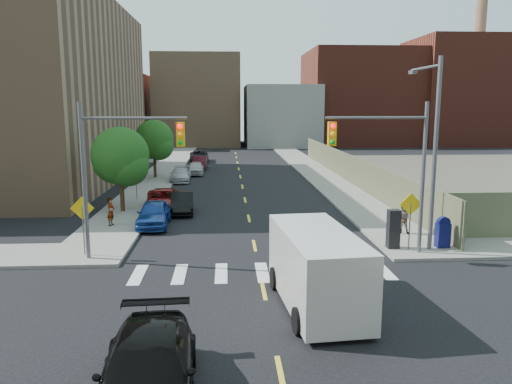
{
  "coord_description": "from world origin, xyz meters",
  "views": [
    {
      "loc": [
        -1.35,
        -15.73,
        6.86
      ],
      "look_at": [
        0.32,
        11.94,
        2.0
      ],
      "focal_mm": 35.0,
      "sensor_mm": 36.0,
      "label": 1
    }
  ],
  "objects": [
    {
      "name": "pedestrian_west",
      "position": [
        -7.85,
        12.06,
        0.95
      ],
      "size": [
        0.5,
        0.65,
        1.6
      ],
      "primitive_type": "imported",
      "rotation": [
        0.0,
        0.0,
        1.36
      ],
      "color": "gray",
      "rests_on": "sidewalk_nw"
    },
    {
      "name": "parked_car_white",
      "position": [
        -4.36,
        33.64,
        0.66
      ],
      "size": [
        1.66,
        3.92,
        1.32
      ],
      "primitive_type": "imported",
      "rotation": [
        0.0,
        0.0,
        0.03
      ],
      "color": "#B5B5B5",
      "rests_on": "ground"
    },
    {
      "name": "tree_west_far",
      "position": [
        -8.0,
        31.05,
        3.48
      ],
      "size": [
        3.66,
        3.64,
        5.52
      ],
      "color": "#332114",
      "rests_on": "ground"
    },
    {
      "name": "tree_west_near",
      "position": [
        -8.0,
        16.05,
        3.48
      ],
      "size": [
        3.66,
        3.64,
        5.52
      ],
      "color": "#332114",
      "rests_on": "ground"
    },
    {
      "name": "ground",
      "position": [
        0.0,
        0.0,
        0.0
      ],
      "size": [
        160.0,
        160.0,
        0.0
      ],
      "primitive_type": "plane",
      "color": "black",
      "rests_on": "ground"
    },
    {
      "name": "smokestack",
      "position": [
        42.0,
        70.0,
        14.0
      ],
      "size": [
        1.8,
        1.8,
        28.0
      ],
      "primitive_type": "cylinder",
      "color": "#8C6B4C",
      "rests_on": "ground"
    },
    {
      "name": "bg_bldg_east",
      "position": [
        22.0,
        72.0,
        8.0
      ],
      "size": [
        18.0,
        18.0,
        16.0
      ],
      "primitive_type": "cube",
      "color": "#592319",
      "rests_on": "ground"
    },
    {
      "name": "signal_nw",
      "position": [
        -5.98,
        6.0,
        4.53
      ],
      "size": [
        4.59,
        0.3,
        7.0
      ],
      "color": "#59595E",
      "rests_on": "ground"
    },
    {
      "name": "parked_car_blue",
      "position": [
        -5.5,
        12.34,
        0.73
      ],
      "size": [
        1.84,
        4.34,
        1.46
      ],
      "primitive_type": "imported",
      "rotation": [
        0.0,
        0.0,
        0.03
      ],
      "color": "navy",
      "rests_on": "ground"
    },
    {
      "name": "pedestrian_east",
      "position": [
        7.95,
        9.45,
        0.93
      ],
      "size": [
        0.92,
        0.83,
        1.56
      ],
      "primitive_type": "imported",
      "rotation": [
        0.0,
        0.0,
        2.77
      ],
      "color": "gray",
      "rests_on": "sidewalk_ne"
    },
    {
      "name": "bg_bldg_west",
      "position": [
        -22.0,
        70.0,
        6.0
      ],
      "size": [
        14.0,
        18.0,
        12.0
      ],
      "primitive_type": "cube",
      "color": "#592319",
      "rests_on": "ground"
    },
    {
      "name": "parked_car_silver",
      "position": [
        -5.5,
        29.26,
        0.63
      ],
      "size": [
        1.89,
        4.39,
        1.26
      ],
      "primitive_type": "imported",
      "rotation": [
        0.0,
        0.0,
        0.03
      ],
      "color": "#A9ADB0",
      "rests_on": "ground"
    },
    {
      "name": "bg_bldg_center",
      "position": [
        8.0,
        70.0,
        5.0
      ],
      "size": [
        12.0,
        16.0,
        10.0
      ],
      "primitive_type": "cube",
      "color": "gray",
      "rests_on": "ground"
    },
    {
      "name": "parked_car_grey",
      "position": [
        -4.68,
        45.31,
        0.67
      ],
      "size": [
        2.56,
        4.99,
        1.35
      ],
      "primitive_type": "imported",
      "rotation": [
        0.0,
        0.0,
        0.07
      ],
      "color": "#222227",
      "rests_on": "ground"
    },
    {
      "name": "parked_car_black",
      "position": [
        -4.2,
        15.92,
        0.66
      ],
      "size": [
        1.69,
        4.1,
        1.32
      ],
      "primitive_type": "imported",
      "rotation": [
        0.0,
        0.0,
        0.07
      ],
      "color": "black",
      "rests_on": "ground"
    },
    {
      "name": "streetlight_ne",
      "position": [
        8.2,
        6.9,
        5.22
      ],
      "size": [
        0.25,
        3.7,
        9.0
      ],
      "color": "#59595E",
      "rests_on": "ground"
    },
    {
      "name": "parked_car_red",
      "position": [
        -5.5,
        16.81,
        0.68
      ],
      "size": [
        2.74,
        5.13,
        1.37
      ],
      "primitive_type": "imported",
      "rotation": [
        0.0,
        0.0,
        0.1
      ],
      "color": "maroon",
      "rests_on": "ground"
    },
    {
      "name": "mailbox",
      "position": [
        8.91,
        6.72,
        0.88
      ],
      "size": [
        0.65,
        0.52,
        1.5
      ],
      "rotation": [
        0.0,
        0.0,
        0.08
      ],
      "color": "#0D124E",
      "rests_on": "sidewalk_ne"
    },
    {
      "name": "warn_sign_nw",
      "position": [
        -7.8,
        6.5,
        1.99
      ],
      "size": [
        1.06,
        0.06,
        2.83
      ],
      "color": "#59595E",
      "rests_on": "ground"
    },
    {
      "name": "warn_sign_midwest",
      "position": [
        -7.8,
        20.0,
        1.99
      ],
      "size": [
        1.06,
        0.06,
        2.83
      ],
      "color": "#59595E",
      "rests_on": "ground"
    },
    {
      "name": "fence_north",
      "position": [
        9.6,
        28.0,
        1.25
      ],
      "size": [
        0.12,
        44.0,
        2.5
      ],
      "primitive_type": "cube",
      "color": "#686E4D",
      "rests_on": "ground"
    },
    {
      "name": "parked_car_maroon",
      "position": [
        -4.2,
        37.98,
        0.68
      ],
      "size": [
        1.55,
        4.18,
        1.37
      ],
      "primitive_type": "imported",
      "rotation": [
        0.0,
        0.0,
        -0.02
      ],
      "color": "#390B13",
      "rests_on": "ground"
    },
    {
      "name": "sidewalk_ne",
      "position": [
        7.75,
        41.5,
        0.07
      ],
      "size": [
        3.5,
        73.0,
        0.15
      ],
      "primitive_type": "cube",
      "color": "gray",
      "rests_on": "ground"
    },
    {
      "name": "sidewalk_nw",
      "position": [
        -7.75,
        41.5,
        0.07
      ],
      "size": [
        3.5,
        73.0,
        0.15
      ],
      "primitive_type": "cube",
      "color": "gray",
      "rests_on": "ground"
    },
    {
      "name": "black_sedan",
      "position": [
        -3.2,
        -5.07,
        0.79
      ],
      "size": [
        2.52,
        5.58,
        1.59
      ],
      "primitive_type": "imported",
      "rotation": [
        0.0,
        0.0,
        0.05
      ],
      "color": "black",
      "rests_on": "ground"
    },
    {
      "name": "signal_ne",
      "position": [
        5.98,
        6.0,
        4.53
      ],
      "size": [
        4.59,
        0.3,
        7.0
      ],
      "color": "#59595E",
      "rests_on": "ground"
    },
    {
      "name": "payphone",
      "position": [
        6.51,
        6.73,
        1.07
      ],
      "size": [
        0.57,
        0.47,
        1.85
      ],
      "primitive_type": "cube",
      "rotation": [
        0.0,
        0.0,
        0.04
      ],
      "color": "black",
      "rests_on": "sidewalk_ne"
    },
    {
      "name": "warn_sign_ne",
      "position": [
        7.2,
        6.5,
        1.99
      ],
      "size": [
        1.06,
        0.06,
        2.83
      ],
      "color": "#59595E",
      "rests_on": "ground"
    },
    {
      "name": "bg_bldg_fareast",
      "position": [
        38.0,
        70.0,
        9.0
      ],
      "size": [
        14.0,
        16.0,
        18.0
      ],
      "primitive_type": "cube",
      "color": "#592319",
      "rests_on": "ground"
    },
    {
      "name": "cargo_van",
      "position": [
        1.68,
        0.55,
        1.41
      ],
      "size": [
        2.86,
        6.02,
        2.67
      ],
      "rotation": [
        0.0,
        0.0,
        0.09
      ],
      "color": "silver",
      "rests_on": "ground"
    },
    {
      "name": "bg_bldg_midwest",
      "position": [
        -6.0,
        72.0,
        7.5
      ],
      "size": [
        14.0,
        16.0,
        15.0
      ],
      "primitive_type": "cube",
      "color": "#8C6B4C",
      "rests_on": "ground"
    }
  ]
}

